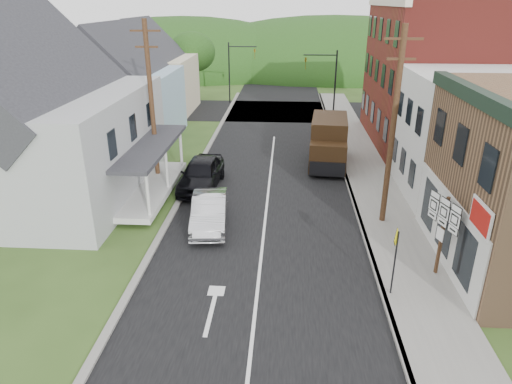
% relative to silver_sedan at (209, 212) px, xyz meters
% --- Properties ---
extents(ground, '(120.00, 120.00, 0.00)m').
position_rel_silver_sedan_xyz_m(ground, '(2.58, -2.61, -0.74)').
color(ground, '#2D4719').
rests_on(ground, ground).
extents(road, '(9.00, 90.00, 0.02)m').
position_rel_silver_sedan_xyz_m(road, '(2.58, 7.39, -0.74)').
color(road, black).
rests_on(road, ground).
extents(cross_road, '(60.00, 9.00, 0.02)m').
position_rel_silver_sedan_xyz_m(cross_road, '(2.58, 24.39, -0.74)').
color(cross_road, black).
rests_on(cross_road, ground).
extents(sidewalk_right, '(2.80, 55.00, 0.15)m').
position_rel_silver_sedan_xyz_m(sidewalk_right, '(8.48, 5.39, -0.66)').
color(sidewalk_right, slate).
rests_on(sidewalk_right, ground).
extents(curb_right, '(0.20, 55.00, 0.15)m').
position_rel_silver_sedan_xyz_m(curb_right, '(7.13, 5.39, -0.66)').
color(curb_right, slate).
rests_on(curb_right, ground).
extents(curb_left, '(0.30, 55.00, 0.12)m').
position_rel_silver_sedan_xyz_m(curb_left, '(-2.07, 5.39, -0.68)').
color(curb_left, slate).
rests_on(curb_left, ground).
extents(storefront_white, '(8.00, 7.00, 6.50)m').
position_rel_silver_sedan_xyz_m(storefront_white, '(13.88, 4.89, 2.51)').
color(storefront_white, silver).
rests_on(storefront_white, ground).
extents(storefront_red, '(8.00, 12.00, 10.00)m').
position_rel_silver_sedan_xyz_m(storefront_red, '(13.88, 14.39, 4.26)').
color(storefront_red, maroon).
rests_on(storefront_red, ground).
extents(house_gray, '(10.20, 12.24, 8.35)m').
position_rel_silver_sedan_xyz_m(house_gray, '(-9.42, 3.39, 3.50)').
color(house_gray, '#ACAFB1').
rests_on(house_gray, ground).
extents(house_blue, '(7.14, 8.16, 7.28)m').
position_rel_silver_sedan_xyz_m(house_blue, '(-8.42, 14.39, 2.95)').
color(house_blue, '#99BDD1').
rests_on(house_blue, ground).
extents(house_cream, '(7.14, 8.16, 7.28)m').
position_rel_silver_sedan_xyz_m(house_cream, '(-8.92, 23.39, 2.95)').
color(house_cream, beige).
rests_on(house_cream, ground).
extents(utility_pole_right, '(1.60, 0.26, 9.00)m').
position_rel_silver_sedan_xyz_m(utility_pole_right, '(8.18, 0.89, 3.92)').
color(utility_pole_right, '#472D19').
rests_on(utility_pole_right, ground).
extents(utility_pole_left, '(1.60, 0.26, 9.00)m').
position_rel_silver_sedan_xyz_m(utility_pole_left, '(-3.92, 5.39, 3.92)').
color(utility_pole_left, '#472D19').
rests_on(utility_pole_left, ground).
extents(traffic_signal_right, '(2.87, 0.20, 6.00)m').
position_rel_silver_sedan_xyz_m(traffic_signal_right, '(6.88, 20.89, 3.02)').
color(traffic_signal_right, black).
rests_on(traffic_signal_right, ground).
extents(traffic_signal_left, '(2.87, 0.20, 6.00)m').
position_rel_silver_sedan_xyz_m(traffic_signal_left, '(-1.72, 27.89, 3.02)').
color(traffic_signal_left, black).
rests_on(traffic_signal_left, ground).
extents(tree_left_b, '(4.80, 4.80, 6.94)m').
position_rel_silver_sedan_xyz_m(tree_left_b, '(-14.42, 9.39, 4.15)').
color(tree_left_b, '#382616').
rests_on(tree_left_b, ground).
extents(tree_left_c, '(5.80, 5.80, 8.41)m').
position_rel_silver_sedan_xyz_m(tree_left_c, '(-16.42, 17.39, 5.20)').
color(tree_left_c, '#382616').
rests_on(tree_left_c, ground).
extents(tree_left_d, '(4.80, 4.80, 6.94)m').
position_rel_silver_sedan_xyz_m(tree_left_d, '(-6.42, 29.39, 4.15)').
color(tree_left_d, '#382616').
rests_on(tree_left_d, ground).
extents(forested_ridge, '(90.00, 30.00, 16.00)m').
position_rel_silver_sedan_xyz_m(forested_ridge, '(2.58, 52.39, -0.74)').
color(forested_ridge, '#1D3810').
rests_on(forested_ridge, ground).
extents(silver_sedan, '(2.03, 4.62, 1.48)m').
position_rel_silver_sedan_xyz_m(silver_sedan, '(0.00, 0.00, 0.00)').
color(silver_sedan, silver).
rests_on(silver_sedan, ground).
extents(dark_sedan, '(2.27, 5.13, 1.72)m').
position_rel_silver_sedan_xyz_m(dark_sedan, '(-1.22, 4.68, 0.12)').
color(dark_sedan, black).
rests_on(dark_sedan, ground).
extents(delivery_van, '(2.66, 5.59, 3.03)m').
position_rel_silver_sedan_xyz_m(delivery_van, '(6.20, 9.03, 0.79)').
color(delivery_van, black).
rests_on(delivery_van, ground).
extents(route_sign_cluster, '(0.59, 1.76, 3.18)m').
position_rel_silver_sedan_xyz_m(route_sign_cluster, '(9.34, -3.63, 1.48)').
color(route_sign_cluster, '#472D19').
rests_on(route_sign_cluster, sidewalk_right).
extents(warning_sign, '(0.31, 0.67, 2.64)m').
position_rel_silver_sedan_xyz_m(warning_sign, '(7.36, -5.08, 1.10)').
color(warning_sign, black).
rests_on(warning_sign, sidewalk_right).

